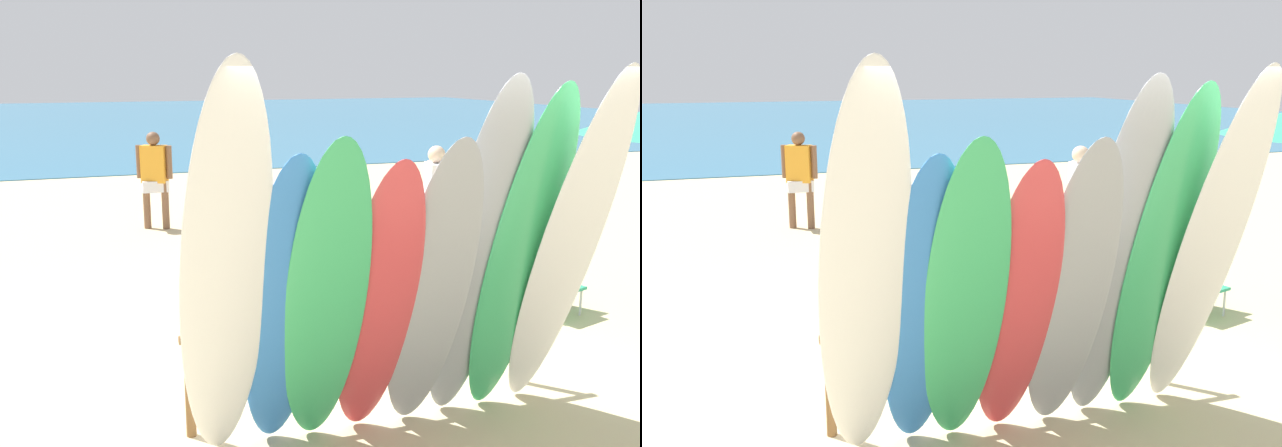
{
  "view_description": "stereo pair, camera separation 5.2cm",
  "coord_description": "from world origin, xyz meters",
  "views": [
    {
      "loc": [
        -2.01,
        -4.6,
        2.49
      ],
      "look_at": [
        0.0,
        1.09,
        1.19
      ],
      "focal_mm": 40.47,
      "sensor_mm": 36.0,
      "label": 1
    },
    {
      "loc": [
        -1.96,
        -4.62,
        2.49
      ],
      "look_at": [
        0.0,
        1.09,
        1.19
      ],
      "focal_mm": 40.47,
      "sensor_mm": 36.0,
      "label": 2
    }
  ],
  "objects": [
    {
      "name": "ground",
      "position": [
        0.0,
        14.0,
        0.0
      ],
      "size": [
        60.0,
        60.0,
        0.0
      ],
      "primitive_type": "plane",
      "color": "#D3BC8C"
    },
    {
      "name": "ocean_water",
      "position": [
        0.0,
        32.94,
        0.01
      ],
      "size": [
        60.0,
        40.0,
        0.02
      ],
      "primitive_type": "cube",
      "color": "teal",
      "rests_on": "ground"
    },
    {
      "name": "surfboard_rack",
      "position": [
        0.0,
        0.0,
        0.57
      ],
      "size": [
        2.77,
        0.07,
        0.74
      ],
      "color": "brown",
      "rests_on": "ground"
    },
    {
      "name": "surfboard_white_0",
      "position": [
        -1.2,
        -0.67,
        1.29
      ],
      "size": [
        0.54,
        0.98,
        2.58
      ],
      "primitive_type": "ellipsoid",
      "rotation": [
        0.34,
        0.0,
        -0.01
      ],
      "color": "white",
      "rests_on": "ground"
    },
    {
      "name": "surfboard_blue_1",
      "position": [
        -0.82,
        -0.57,
        1.03
      ],
      "size": [
        0.51,
        0.85,
        2.06
      ],
      "primitive_type": "ellipsoid",
      "rotation": [
        0.36,
        0.0,
        -0.02
      ],
      "color": "#337AD1",
      "rests_on": "ground"
    },
    {
      "name": "surfboard_green_2",
      "position": [
        -0.57,
        -0.64,
        1.08
      ],
      "size": [
        0.6,
        0.94,
        2.15
      ],
      "primitive_type": "ellipsoid",
      "rotation": [
        0.38,
        0.0,
        -0.1
      ],
      "color": "#38B266",
      "rests_on": "ground"
    },
    {
      "name": "surfboard_red_3",
      "position": [
        -0.2,
        -0.61,
        1.0
      ],
      "size": [
        0.56,
        0.88,
        2.01
      ],
      "primitive_type": "ellipsoid",
      "rotation": [
        0.38,
        0.0,
        -0.06
      ],
      "color": "#D13D42",
      "rests_on": "ground"
    },
    {
      "name": "surfboard_grey_4",
      "position": [
        0.16,
        -0.64,
        1.06
      ],
      "size": [
        0.59,
        0.89,
        2.12
      ],
      "primitive_type": "ellipsoid",
      "rotation": [
        0.36,
        0.0,
        -0.08
      ],
      "color": "#999EA3",
      "rests_on": "ground"
    },
    {
      "name": "surfboard_grey_5",
      "position": [
        0.54,
        -0.56,
        1.24
      ],
      "size": [
        0.58,
        0.81,
        2.48
      ],
      "primitive_type": "ellipsoid",
      "rotation": [
        0.29,
        0.0,
        0.03
      ],
      "color": "#999EA3",
      "rests_on": "ground"
    },
    {
      "name": "surfboard_green_6",
      "position": [
        0.87,
        -0.57,
        1.21
      ],
      "size": [
        0.63,
        0.84,
        2.43
      ],
      "primitive_type": "ellipsoid",
      "rotation": [
        0.29,
        0.0,
        0.1
      ],
      "color": "#38B266",
      "rests_on": "ground"
    },
    {
      "name": "surfboard_white_7",
      "position": [
        1.17,
        -0.67,
        1.27
      ],
      "size": [
        0.5,
        1.04,
        2.54
      ],
      "primitive_type": "ellipsoid",
      "rotation": [
        0.37,
        0.0,
        -0.02
      ],
      "color": "white",
      "rests_on": "ground"
    },
    {
      "name": "beachgoer_strolling",
      "position": [
        -0.73,
        6.81,
        0.88
      ],
      "size": [
        0.53,
        0.35,
        1.53
      ],
      "rotation": [
        0.0,
        0.0,
        2.66
      ],
      "color": "brown",
      "rests_on": "ground"
    },
    {
      "name": "beachgoer_photographing",
      "position": [
        2.28,
        3.25,
        0.9
      ],
      "size": [
        0.41,
        0.58,
        1.57
      ],
      "rotation": [
        0.0,
        0.0,
        4.48
      ],
      "color": "beige",
      "rests_on": "ground"
    },
    {
      "name": "beach_chair_red",
      "position": [
        2.56,
        1.46,
        0.43
      ],
      "size": [
        0.68,
        0.83,
        0.8
      ],
      "rotation": [
        0.0,
        0.0,
        0.28
      ],
      "color": "#B7B7BC",
      "rests_on": "ground"
    }
  ]
}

